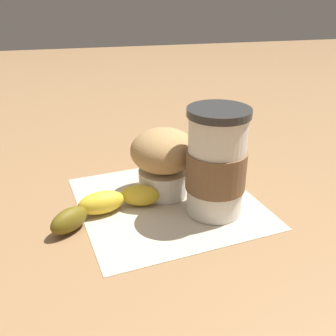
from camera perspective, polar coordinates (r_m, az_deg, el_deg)
ground_plane at (r=0.58m, az=0.00°, el=-5.01°), size 3.00×3.00×0.00m
paper_napkin at (r=0.58m, az=0.00°, el=-4.95°), size 0.29×0.29×0.00m
coffee_cup at (r=0.53m, az=7.00°, el=0.59°), size 0.08×0.08×0.15m
muffin at (r=0.58m, az=-0.93°, el=1.32°), size 0.10×0.10×0.10m
banana at (r=0.55m, az=-9.25°, el=-5.30°), size 0.16×0.09×0.03m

